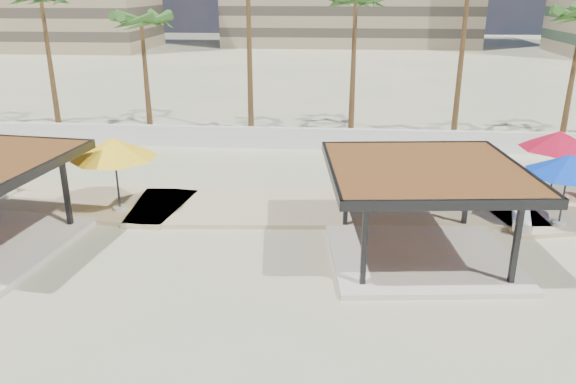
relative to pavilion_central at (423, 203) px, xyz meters
name	(u,v)px	position (x,y,z in m)	size (l,w,h in m)	color
ground	(261,297)	(-4.92, -3.19, -1.86)	(200.00, 200.00, 0.00)	#CABA86
promenade	(332,203)	(-2.92, 4.47, -1.80)	(44.45, 7.97, 0.24)	#C6B284
boundary_wall	(297,138)	(-4.92, 12.81, -1.26)	(56.00, 0.30, 1.20)	silver
pavilion_central	(423,203)	(0.00, 0.00, 0.00)	(6.74, 6.74, 3.12)	beige
umbrella_b	(114,148)	(-11.28, 2.71, 0.84)	(4.28, 4.28, 2.93)	beige
umbrella_c	(559,140)	(6.28, 5.83, 0.71)	(4.03, 4.03, 2.78)	beige
umbrella_d	(569,165)	(5.48, 2.61, 0.63)	(3.37, 3.37, 2.69)	beige
lounger_b	(521,218)	(4.12, 2.65, -1.51)	(1.07, 1.95, 0.70)	white
lounger_d	(515,188)	(4.86, 6.04, -1.48)	(1.80, 2.21, 0.83)	white
palm_b	(41,2)	(-19.92, 15.51, 5.80)	(3.00, 3.00, 8.79)	brown
palm_c	(141,24)	(-13.92, 14.91, 4.65)	(3.00, 3.00, 7.58)	brown
palm_e	(356,5)	(-1.92, 15.21, 5.68)	(3.00, 3.00, 8.67)	brown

